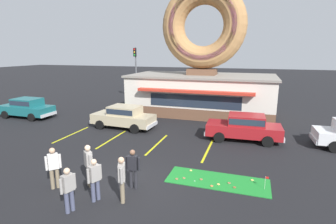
% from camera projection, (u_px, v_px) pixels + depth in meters
% --- Properties ---
extents(ground_plane, '(160.00, 160.00, 0.00)m').
position_uv_depth(ground_plane, '(125.00, 186.00, 10.61)').
color(ground_plane, black).
extents(donut_shop_building, '(12.30, 6.75, 10.96)m').
position_uv_depth(donut_shop_building, '(202.00, 70.00, 22.57)').
color(donut_shop_building, brown).
rests_on(donut_shop_building, ground).
extents(putting_mat, '(4.22, 1.56, 0.03)m').
position_uv_depth(putting_mat, '(217.00, 181.00, 11.01)').
color(putting_mat, '#1E842D').
rests_on(putting_mat, ground).
extents(mini_donut_near_left, '(0.13, 0.13, 0.04)m').
position_uv_depth(mini_donut_near_left, '(218.00, 184.00, 10.65)').
color(mini_donut_near_left, '#E5C666').
rests_on(mini_donut_near_left, putting_mat).
extents(mini_donut_near_right, '(0.13, 0.13, 0.04)m').
position_uv_depth(mini_donut_near_right, '(229.00, 183.00, 10.76)').
color(mini_donut_near_right, '#A5724C').
rests_on(mini_donut_near_right, putting_mat).
extents(mini_donut_mid_left, '(0.13, 0.13, 0.04)m').
position_uv_depth(mini_donut_mid_left, '(191.00, 170.00, 11.90)').
color(mini_donut_mid_left, '#E5C666').
rests_on(mini_donut_mid_left, putting_mat).
extents(mini_donut_mid_centre, '(0.13, 0.13, 0.04)m').
position_uv_depth(mini_donut_mid_centre, '(177.00, 179.00, 11.10)').
color(mini_donut_mid_centre, '#A5724C').
rests_on(mini_donut_mid_centre, putting_mat).
extents(mini_donut_mid_right, '(0.13, 0.13, 0.04)m').
position_uv_depth(mini_donut_mid_right, '(234.00, 187.00, 10.41)').
color(mini_donut_mid_right, brown).
rests_on(mini_donut_mid_right, putting_mat).
extents(mini_donut_far_left, '(0.13, 0.13, 0.04)m').
position_uv_depth(mini_donut_far_left, '(184.00, 178.00, 11.18)').
color(mini_donut_far_left, '#A5724C').
rests_on(mini_donut_far_left, putting_mat).
extents(mini_donut_far_centre, '(0.13, 0.13, 0.04)m').
position_uv_depth(mini_donut_far_centre, '(252.00, 180.00, 11.00)').
color(mini_donut_far_centre, '#E5C666').
rests_on(mini_donut_far_centre, putting_mat).
extents(mini_donut_far_right, '(0.13, 0.13, 0.04)m').
position_uv_depth(mini_donut_far_right, '(201.00, 179.00, 11.06)').
color(mini_donut_far_right, '#A5724C').
rests_on(mini_donut_far_right, putting_mat).
extents(mini_donut_extra, '(0.13, 0.13, 0.04)m').
position_uv_depth(mini_donut_extra, '(212.00, 186.00, 10.52)').
color(mini_donut_extra, '#D17F47').
rests_on(mini_donut_extra, putting_mat).
extents(golf_ball, '(0.04, 0.04, 0.04)m').
position_uv_depth(golf_ball, '(195.00, 181.00, 10.92)').
color(golf_ball, white).
rests_on(golf_ball, putting_mat).
extents(putting_flag_pin, '(0.13, 0.01, 0.55)m').
position_uv_depth(putting_flag_pin, '(266.00, 180.00, 10.21)').
color(putting_flag_pin, silver).
rests_on(putting_flag_pin, putting_mat).
extents(car_teal, '(4.57, 2.00, 1.60)m').
position_uv_depth(car_teal, '(27.00, 107.00, 21.48)').
color(car_teal, '#196066').
rests_on(car_teal, ground).
extents(car_red, '(4.63, 2.12, 1.60)m').
position_uv_depth(car_red, '(244.00, 126.00, 15.95)').
color(car_red, maroon).
rests_on(car_red, ground).
extents(car_champagne, '(4.64, 2.14, 1.60)m').
position_uv_depth(car_champagne, '(124.00, 116.00, 18.50)').
color(car_champagne, '#BCAD89').
rests_on(car_champagne, ground).
extents(pedestrian_blue_sweater_man, '(0.48, 0.43, 1.75)m').
position_uv_depth(pedestrian_blue_sweater_man, '(89.00, 164.00, 10.39)').
color(pedestrian_blue_sweater_man, '#7F7056').
rests_on(pedestrian_blue_sweater_man, ground).
extents(pedestrian_hooded_kid, '(0.43, 0.47, 1.70)m').
position_uv_depth(pedestrian_hooded_kid, '(54.00, 166.00, 10.25)').
color(pedestrian_hooded_kid, '#7F7056').
rests_on(pedestrian_hooded_kid, ground).
extents(pedestrian_leather_jacket_man, '(0.37, 0.55, 1.62)m').
position_uv_depth(pedestrian_leather_jacket_man, '(95.00, 178.00, 9.39)').
color(pedestrian_leather_jacket_man, '#474C66').
rests_on(pedestrian_leather_jacket_man, ground).
extents(pedestrian_clipboard_woman, '(0.59, 0.26, 1.62)m').
position_uv_depth(pedestrian_clipboard_woman, '(133.00, 167.00, 10.26)').
color(pedestrian_clipboard_woman, '#232328').
rests_on(pedestrian_clipboard_woman, ground).
extents(pedestrian_beanie_man, '(0.38, 0.55, 1.72)m').
position_uv_depth(pedestrian_beanie_man, '(122.00, 177.00, 9.32)').
color(pedestrian_beanie_man, '#7F7056').
rests_on(pedestrian_beanie_man, ground).
extents(pedestrian_crossing_woman, '(0.35, 0.57, 1.60)m').
position_uv_depth(pedestrian_crossing_woman, '(68.00, 188.00, 8.72)').
color(pedestrian_crossing_woman, '#474C66').
rests_on(pedestrian_crossing_woman, ground).
extents(trash_bin, '(0.57, 0.57, 0.97)m').
position_uv_depth(trash_bin, '(123.00, 110.00, 22.26)').
color(trash_bin, '#1E662D').
rests_on(trash_bin, ground).
extents(traffic_light_pole, '(0.28, 0.47, 5.80)m').
position_uv_depth(traffic_light_pole, '(136.00, 67.00, 28.76)').
color(traffic_light_pole, '#595B60').
rests_on(traffic_light_pole, ground).
extents(parking_stripe_far_left, '(0.12, 3.60, 0.01)m').
position_uv_depth(parking_stripe_far_left, '(72.00, 134.00, 17.20)').
color(parking_stripe_far_left, yellow).
rests_on(parking_stripe_far_left, ground).
extents(parking_stripe_left, '(0.12, 3.60, 0.01)m').
position_uv_depth(parking_stripe_left, '(112.00, 139.00, 16.29)').
color(parking_stripe_left, yellow).
rests_on(parking_stripe_left, ground).
extents(parking_stripe_mid_left, '(0.12, 3.60, 0.01)m').
position_uv_depth(parking_stripe_mid_left, '(157.00, 144.00, 15.38)').
color(parking_stripe_mid_left, yellow).
rests_on(parking_stripe_mid_left, ground).
extents(parking_stripe_centre, '(0.12, 3.60, 0.01)m').
position_uv_depth(parking_stripe_centre, '(208.00, 150.00, 14.48)').
color(parking_stripe_centre, yellow).
rests_on(parking_stripe_centre, ground).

